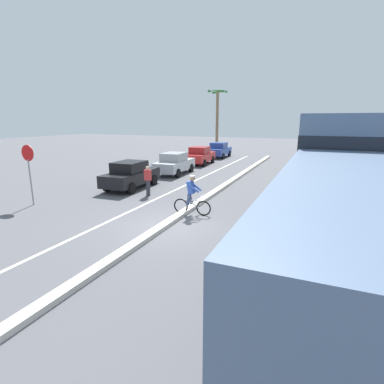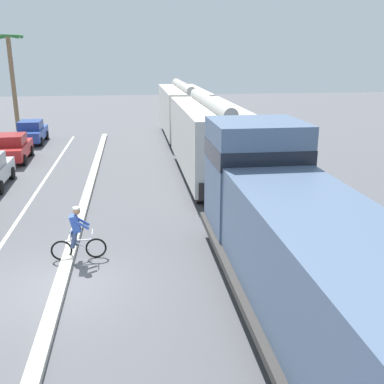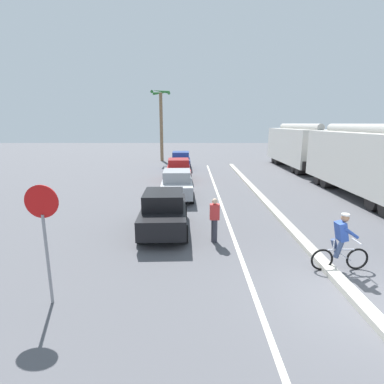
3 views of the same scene
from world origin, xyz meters
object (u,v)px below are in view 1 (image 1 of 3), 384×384
Objects in this scene: hopper_car_lead at (333,152)px; stop_sign at (29,163)px; hopper_car_middle at (330,141)px; locomotive at (346,211)px; palm_tree_near at (217,109)px; parked_car_black at (131,175)px; pedestrian_by_cars at (148,180)px; parked_car_red at (200,155)px; parked_car_silver at (175,163)px; cyclist at (192,196)px; parked_car_blue at (219,150)px.

hopper_car_lead is 3.68× the size of stop_sign.
hopper_car_lead is 1.00× the size of hopper_car_middle.
locomotive is 1.49× the size of palm_tree_near.
stop_sign is (-2.25, -4.95, 1.21)m from parked_car_black.
palm_tree_near is 4.80× the size of pedestrian_by_cars.
locomotive is 2.72× the size of parked_car_red.
parked_car_silver and pedestrian_by_cars have the same top height.
parked_car_silver is 10.68m from stop_sign.
hopper_car_lead is 10.51m from cyclist.
pedestrian_by_cars is at bearing -84.07° from parked_car_blue.
parked_car_blue and pedestrian_by_cars have the same top height.
hopper_car_lead is (0.00, 12.16, 0.28)m from locomotive.
stop_sign is 5.72m from pedestrian_by_cars.
pedestrian_by_cars is at bearing 148.55° from cyclist.
stop_sign reaches higher than cyclist.
parked_car_silver and parked_car_red have the same top height.
hopper_car_lead is 11.60m from hopper_car_middle.
parked_car_red and pedestrian_by_cars have the same top height.
parked_car_blue is 1.47× the size of stop_sign.
parked_car_silver is 0.55× the size of palm_tree_near.
cyclist is (5.29, -14.26, 0.00)m from parked_car_red.
hopper_car_lead is at bearing -45.64° from parked_car_blue.
parked_car_black is at bearing -153.64° from hopper_car_lead.
parked_car_blue is 8.10m from palm_tree_near.
hopper_car_middle is 20.35m from parked_car_black.
hopper_car_middle is (0.00, 11.60, 0.00)m from hopper_car_lead.
stop_sign is (-13.27, 1.74, 0.23)m from locomotive.
palm_tree_near is at bearing 110.83° from parked_car_blue.
parked_car_black is 6.33m from cyclist.
hopper_car_middle is 25.70m from stop_sign.
palm_tree_near is 24.92m from pedestrian_by_cars.
pedestrian_by_cars is at bearing -81.52° from parked_car_red.
stop_sign is at bearing -89.83° from palm_tree_near.
hopper_car_lead reaches higher than parked_car_silver.
stop_sign is (-13.27, -10.41, -0.05)m from hopper_car_lead.
hopper_car_middle is at bearing -23.75° from palm_tree_near.
parked_car_blue is (-0.20, 11.33, 0.00)m from parked_car_silver.
locomotive reaches higher than stop_sign.
parked_car_silver is 11.33m from parked_car_blue.
parked_car_blue is at bearing -178.03° from hopper_car_middle.
cyclist is 27.75m from palm_tree_near.
stop_sign is at bearing -114.40° from parked_car_black.
stop_sign reaches higher than parked_car_silver.
stop_sign reaches higher than parked_car_black.
parked_car_black is 2.25m from pedestrian_by_cars.
hopper_car_middle is 20.44m from pedestrian_by_cars.
parked_car_red is at bearing 89.49° from parked_car_black.
stop_sign is (-7.64, -1.63, 1.21)m from cyclist.
parked_car_red is at bearing -78.57° from palm_tree_near.
palm_tree_near is (-13.35, 29.63, 3.58)m from locomotive.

